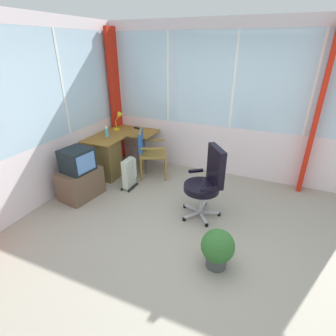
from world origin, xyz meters
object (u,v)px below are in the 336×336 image
tv_on_stand (80,176)px  space_heater (129,173)px  wooden_armchair (147,147)px  office_chair (208,179)px  desk_lamp (120,118)px  tv_remote (137,128)px  potted_plant (218,248)px  spray_bottle (106,131)px  desk (106,156)px

tv_on_stand → space_heater: size_ratio=1.55×
wooden_armchair → office_chair: bearing=-119.9°
wooden_armchair → space_heater: (-0.51, 0.08, -0.30)m
desk_lamp → space_heater: bearing=-141.7°
tv_remote → office_chair: (-1.29, -1.83, -0.15)m
wooden_armchair → potted_plant: wooden_armchair is taller
tv_remote → space_heater: 1.19m
tv_remote → spray_bottle: (-0.65, 0.27, 0.09)m
desk → tv_on_stand: (-0.80, -0.07, -0.03)m
spray_bottle → space_heater: 0.94m
spray_bottle → space_heater: size_ratio=0.41×
spray_bottle → wooden_armchair: spray_bottle is taller
desk_lamp → spray_bottle: desk_lamp is taller
spray_bottle → potted_plant: size_ratio=0.46×
spray_bottle → wooden_armchair: size_ratio=0.24×
potted_plant → office_chair: bearing=22.8°
wooden_armchair → tv_on_stand: wooden_armchair is taller
desk_lamp → wooden_armchair: bearing=-115.4°
tv_on_stand → potted_plant: (-0.60, -2.38, -0.11)m
office_chair → tv_on_stand: (-0.31, 2.00, -0.21)m
potted_plant → tv_remote: bearing=45.2°
tv_remote → spray_bottle: bearing=172.6°
office_chair → potted_plant: 1.04m
desk_lamp → desk: bearing=-174.5°
tv_on_stand → potted_plant: bearing=-104.2°
tv_remote → wooden_armchair: size_ratio=0.17×
space_heater → potted_plant: (-1.18, -1.82, -0.01)m
space_heater → potted_plant: bearing=-123.0°
desk → spray_bottle: bearing=13.1°
spray_bottle → office_chair: office_chair is taller
desk → potted_plant: (-1.40, -2.45, -0.14)m
desk → desk_lamp: 0.87m
desk_lamp → office_chair: bearing=-118.3°
desk_lamp → wooden_armchair: desk_lamp is taller
desk_lamp → tv_remote: size_ratio=2.37×
desk → wooden_armchair: 0.79m
office_chair → spray_bottle: bearing=73.2°
office_chair → tv_on_stand: office_chair is taller
spray_bottle → tv_on_stand: size_ratio=0.26×
tv_remote → space_heater: (-1.02, -0.40, -0.47)m
tv_remote → space_heater: bearing=-143.7°
tv_remote → spray_bottle: size_ratio=0.69×
desk → wooden_armchair: (0.29, -0.71, 0.17)m
wooden_armchair → potted_plant: 2.45m
desk → tv_remote: bearing=-16.5°
tv_remote → tv_on_stand: 1.65m
wooden_armchair → tv_on_stand: size_ratio=1.07×
tv_remote → wooden_armchair: wooden_armchair is taller
spray_bottle → space_heater: (-0.37, -0.67, -0.56)m
desk_lamp → potted_plant: size_ratio=0.75×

